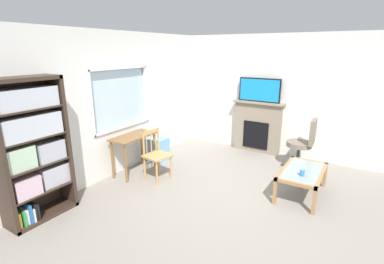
# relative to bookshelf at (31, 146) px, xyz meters

# --- Properties ---
(ground) EXTENTS (5.82, 5.74, 0.02)m
(ground) POSITION_rel_bookshelf_xyz_m (1.85, -2.12, -1.05)
(ground) COLOR gray
(wall_back_with_window) EXTENTS (4.82, 0.15, 2.58)m
(wall_back_with_window) POSITION_rel_bookshelf_xyz_m (1.85, 0.24, 0.24)
(wall_back_with_window) COLOR silver
(wall_back_with_window) RESTS_ON ground
(wall_right) EXTENTS (0.12, 4.94, 2.58)m
(wall_right) POSITION_rel_bookshelf_xyz_m (4.32, -2.12, 0.25)
(wall_right) COLOR silver
(wall_right) RESTS_ON ground
(bookshelf) EXTENTS (0.90, 0.38, 1.94)m
(bookshelf) POSITION_rel_bookshelf_xyz_m (0.00, 0.00, 0.00)
(bookshelf) COLOR #38281E
(bookshelf) RESTS_ON ground
(desk_under_window) EXTENTS (0.89, 0.43, 0.74)m
(desk_under_window) POSITION_rel_bookshelf_xyz_m (1.79, -0.11, -0.44)
(desk_under_window) COLOR brown
(desk_under_window) RESTS_ON ground
(wooden_chair) EXTENTS (0.48, 0.47, 0.90)m
(wooden_chair) POSITION_rel_bookshelf_xyz_m (1.81, -0.62, -0.58)
(wooden_chair) COLOR tan
(wooden_chair) RESTS_ON ground
(plastic_drawer_unit) EXTENTS (0.35, 0.40, 0.48)m
(plastic_drawer_unit) POSITION_rel_bookshelf_xyz_m (2.54, -0.06, -0.80)
(plastic_drawer_unit) COLOR #72ADDB
(plastic_drawer_unit) RESTS_ON ground
(fireplace) EXTENTS (0.26, 1.13, 1.16)m
(fireplace) POSITION_rel_bookshelf_xyz_m (4.16, -1.65, -0.46)
(fireplace) COLOR gray
(fireplace) RESTS_ON ground
(tv) EXTENTS (0.06, 0.91, 0.51)m
(tv) POSITION_rel_bookshelf_xyz_m (4.14, -1.65, 0.37)
(tv) COLOR black
(tv) RESTS_ON fireplace
(office_chair) EXTENTS (0.56, 0.58, 1.00)m
(office_chair) POSITION_rel_bookshelf_xyz_m (3.71, -2.75, -0.49)
(office_chair) COLOR #7A6B5B
(office_chair) RESTS_ON ground
(coffee_table) EXTENTS (1.06, 0.60, 0.43)m
(coffee_table) POSITION_rel_bookshelf_xyz_m (2.57, -2.97, -0.67)
(coffee_table) COLOR #8C9E99
(coffee_table) RESTS_ON ground
(sippy_cup) EXTENTS (0.07, 0.07, 0.09)m
(sippy_cup) POSITION_rel_bookshelf_xyz_m (2.35, -3.00, -0.57)
(sippy_cup) COLOR #337FD6
(sippy_cup) RESTS_ON coffee_table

